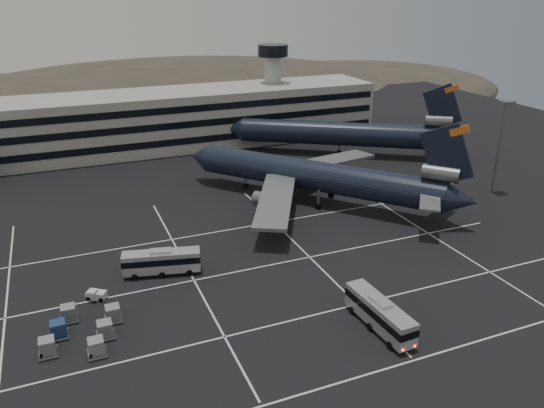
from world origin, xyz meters
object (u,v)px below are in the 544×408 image
at_px(bus_far, 162,261).
at_px(uld_cluster, 82,330).
at_px(bus_near, 380,313).
at_px(trijet_main, 318,176).

relative_size(bus_far, uld_cluster, 1.00).
bearing_deg(bus_far, bus_near, -123.59).
relative_size(trijet_main, bus_far, 4.25).
xyz_separation_m(trijet_main, bus_far, (-32.89, -15.97, -3.15)).
bearing_deg(trijet_main, uld_cluster, 171.38).
bearing_deg(uld_cluster, bus_far, 43.46).
xyz_separation_m(bus_far, uld_cluster, (-11.67, -11.06, -1.12)).
bearing_deg(bus_far, uld_cluster, 146.79).
distance_m(bus_near, uld_cluster, 35.08).
bearing_deg(bus_near, trijet_main, 70.50).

